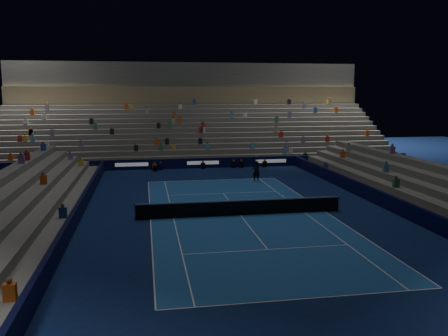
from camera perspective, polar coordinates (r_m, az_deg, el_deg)
ground at (r=28.76m, az=2.04°, el=-5.84°), size 90.00×90.00×0.00m
court_surface at (r=28.76m, az=2.04°, el=-5.83°), size 10.97×23.77×0.01m
sponsor_barrier_far at (r=46.56m, az=-2.61°, el=0.62°), size 44.00×0.25×1.00m
sponsor_barrier_east at (r=32.01m, az=19.34°, el=-3.88°), size 0.25×37.00×1.00m
sponsor_barrier_west at (r=28.34m, az=-17.63°, el=-5.46°), size 0.25×37.00×1.00m
grandstand_main at (r=55.52m, az=-3.85°, el=4.99°), size 44.00×15.20×11.20m
grandstand_east at (r=33.73m, az=24.54°, el=-2.82°), size 5.00×37.00×2.50m
grandstand_west at (r=28.94m, az=-24.50°, el=-4.72°), size 5.00×37.00×2.50m
tennis_net at (r=28.63m, az=2.04°, el=-4.86°), size 12.90×0.10×1.10m
tennis_player at (r=39.23m, az=3.96°, el=-0.42°), size 0.68×0.47×1.81m
broadcast_camera at (r=45.21m, az=-8.45°, el=-0.03°), size 0.43×0.85×0.51m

